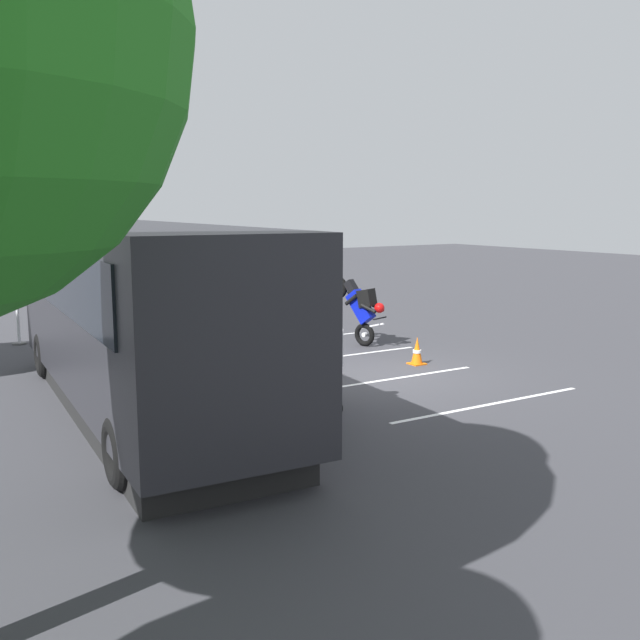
{
  "coord_description": "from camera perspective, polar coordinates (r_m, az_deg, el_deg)",
  "views": [
    {
      "loc": [
        -11.86,
        9.13,
        3.54
      ],
      "look_at": [
        1.13,
        0.75,
        1.1
      ],
      "focal_mm": 40.16,
      "sensor_mm": 36.0,
      "label": 1
    }
  ],
  "objects": [
    {
      "name": "spectator_far_left",
      "position": [
        12.46,
        0.9,
        -2.68
      ],
      "size": [
        0.58,
        0.35,
        1.73
      ],
      "color": "black",
      "rests_on": "ground_plane"
    },
    {
      "name": "spectator_centre",
      "position": [
        14.33,
        -4.05,
        -1.3
      ],
      "size": [
        0.58,
        0.34,
        1.66
      ],
      "color": "black",
      "rests_on": "ground_plane"
    },
    {
      "name": "bay_line_c",
      "position": [
        17.14,
        1.32,
        -2.94
      ],
      "size": [
        0.23,
        4.56,
        0.01
      ],
      "color": "white",
      "rests_on": "ground_plane"
    },
    {
      "name": "flagpole",
      "position": [
        20.0,
        -23.37,
        6.96
      ],
      "size": [
        0.78,
        0.36,
        6.27
      ],
      "color": "silver",
      "rests_on": "ground_plane"
    },
    {
      "name": "traffic_cone",
      "position": [
        16.42,
        7.74,
        -2.48
      ],
      "size": [
        0.34,
        0.34,
        0.63
      ],
      "color": "orange",
      "rests_on": "ground_plane"
    },
    {
      "name": "stunt_motorcycle",
      "position": [
        18.41,
        3.15,
        1.19
      ],
      "size": [
        1.83,
        0.9,
        1.88
      ],
      "color": "black",
      "rests_on": "ground_plane"
    },
    {
      "name": "spectator_far_right",
      "position": [
        16.4,
        -8.34,
        0.22
      ],
      "size": [
        0.57,
        0.32,
        1.79
      ],
      "color": "black",
      "rests_on": "ground_plane"
    },
    {
      "name": "tour_bus",
      "position": [
        12.72,
        -14.36,
        0.12
      ],
      "size": [
        9.93,
        3.24,
        3.25
      ],
      "color": "#26262B",
      "rests_on": "ground_plane"
    },
    {
      "name": "spectator_left",
      "position": [
        13.31,
        -2.74,
        -1.79
      ],
      "size": [
        0.58,
        0.35,
        1.77
      ],
      "color": "#473823",
      "rests_on": "ground_plane"
    },
    {
      "name": "bay_line_d",
      "position": [
        19.21,
        -2.85,
        -1.65
      ],
      "size": [
        0.24,
        4.87,
        0.01
      ],
      "color": "white",
      "rests_on": "ground_plane"
    },
    {
      "name": "bay_line_b",
      "position": [
        15.2,
        6.61,
        -4.55
      ],
      "size": [
        0.2,
        3.68,
        0.01
      ],
      "color": "white",
      "rests_on": "ground_plane"
    },
    {
      "name": "bay_line_a",
      "position": [
        13.43,
        13.4,
        -6.55
      ],
      "size": [
        0.23,
        4.51,
        0.01
      ],
      "color": "white",
      "rests_on": "ground_plane"
    },
    {
      "name": "parked_motorcycle_silver",
      "position": [
        12.16,
        -1.65,
        -5.61
      ],
      "size": [
        2.05,
        0.58,
        0.99
      ],
      "color": "black",
      "rests_on": "ground_plane"
    },
    {
      "name": "ground_plane",
      "position": [
        15.38,
        4.64,
        -4.37
      ],
      "size": [
        80.0,
        80.0,
        0.0
      ],
      "primitive_type": "plane",
      "color": "#38383D"
    },
    {
      "name": "spectator_right",
      "position": [
        15.07,
        -7.31,
        -0.64
      ],
      "size": [
        0.58,
        0.36,
        1.75
      ],
      "color": "black",
      "rests_on": "ground_plane"
    }
  ]
}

